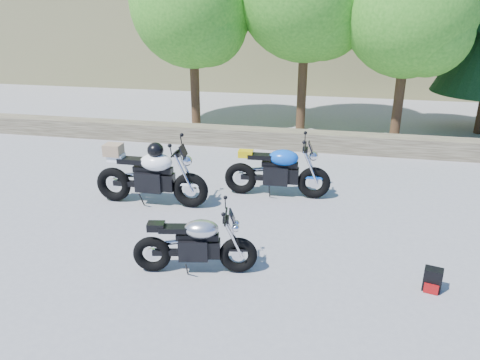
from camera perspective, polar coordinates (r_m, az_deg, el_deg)
name	(u,v)px	position (r m, az deg, el deg)	size (l,w,h in m)	color
ground	(217,240)	(8.12, -2.82, -7.37)	(90.00, 90.00, 0.00)	gray
stone_wall	(265,138)	(13.04, 3.10, 5.11)	(22.00, 0.55, 0.50)	#473D2F
tree_decid_left	(195,7)	(14.63, -5.51, 20.28)	(3.67, 3.67, 5.62)	#382314
tree_decid_right	(414,13)	(13.95, 20.44, 18.51)	(3.54, 3.54, 5.41)	#382314
silver_bike	(196,245)	(7.07, -5.43, -7.84)	(1.88, 0.62, 0.95)	black
white_bike	(150,174)	(9.41, -10.91, 0.69)	(2.34, 0.74, 1.30)	black
blue_bike	(278,171)	(9.70, 4.63, 1.05)	(2.22, 0.70, 1.11)	black
backpack	(433,280)	(7.31, 22.42, -11.21)	(0.29, 0.26, 0.34)	black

